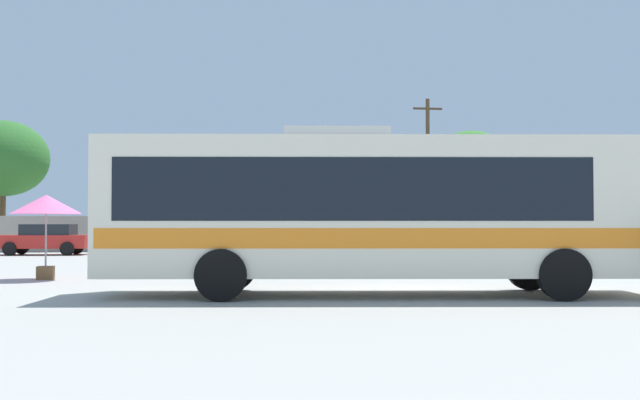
# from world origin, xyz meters

# --- Properties ---
(ground_plane) EXTENTS (300.00, 300.00, 0.00)m
(ground_plane) POSITION_xyz_m (0.00, 10.00, 0.00)
(ground_plane) COLOR #A3A099
(perimeter_wall) EXTENTS (80.00, 0.30, 1.88)m
(perimeter_wall) POSITION_xyz_m (0.00, 25.18, 0.94)
(perimeter_wall) COLOR #9E998C
(perimeter_wall) RESTS_ON ground_plane
(coach_bus_cream_orange) EXTENTS (11.93, 4.17, 3.56)m
(coach_bus_cream_orange) POSITION_xyz_m (-1.20, -0.68, 1.90)
(coach_bus_cream_orange) COLOR silver
(coach_bus_cream_orange) RESTS_ON ground_plane
(vendor_umbrella_near_gate_pink) EXTENTS (1.91, 1.91, 2.32)m
(vendor_umbrella_near_gate_pink) POSITION_xyz_m (-8.99, 5.17, 1.98)
(vendor_umbrella_near_gate_pink) COLOR gray
(vendor_umbrella_near_gate_pink) RESTS_ON ground_plane
(parked_car_leftmost_red) EXTENTS (4.37, 2.27, 1.46)m
(parked_car_leftmost_red) POSITION_xyz_m (-12.11, 21.55, 0.78)
(parked_car_leftmost_red) COLOR red
(parked_car_leftmost_red) RESTS_ON ground_plane
(parked_car_second_silver) EXTENTS (4.44, 2.13, 1.47)m
(parked_car_second_silver) POSITION_xyz_m (-6.52, 21.24, 0.78)
(parked_car_second_silver) COLOR #B7BABF
(parked_car_second_silver) RESTS_ON ground_plane
(parked_car_third_grey) EXTENTS (4.39, 2.25, 1.51)m
(parked_car_third_grey) POSITION_xyz_m (0.40, 21.13, 0.80)
(parked_car_third_grey) COLOR slate
(parked_car_third_grey) RESTS_ON ground_plane
(utility_pole_far) EXTENTS (1.80, 0.24, 9.10)m
(utility_pole_far) POSITION_xyz_m (8.92, 28.59, 4.74)
(utility_pole_far) COLOR #4C3823
(utility_pole_far) RESTS_ON ground_plane
(roadside_tree_left) EXTENTS (5.11, 5.11, 7.38)m
(roadside_tree_left) POSITION_xyz_m (-15.97, 29.48, 5.20)
(roadside_tree_left) COLOR brown
(roadside_tree_left) RESTS_ON ground_plane
(roadside_tree_midleft) EXTENTS (4.62, 4.62, 5.81)m
(roadside_tree_midleft) POSITION_xyz_m (-5.13, 31.94, 3.83)
(roadside_tree_midleft) COLOR brown
(roadside_tree_midleft) RESTS_ON ground_plane
(roadside_tree_midright) EXTENTS (4.62, 4.62, 6.48)m
(roadside_tree_midright) POSITION_xyz_m (5.98, 29.79, 4.50)
(roadside_tree_midright) COLOR brown
(roadside_tree_midright) RESTS_ON ground_plane
(roadside_tree_right) EXTENTS (5.64, 5.64, 7.55)m
(roadside_tree_right) POSITION_xyz_m (12.70, 31.50, 5.14)
(roadside_tree_right) COLOR brown
(roadside_tree_right) RESTS_ON ground_plane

